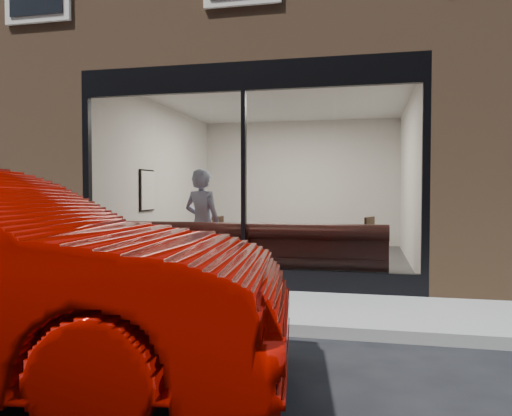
% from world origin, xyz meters
% --- Properties ---
extents(ground, '(120.00, 120.00, 0.00)m').
position_xyz_m(ground, '(0.00, 0.00, 0.00)').
color(ground, black).
rests_on(ground, ground).
extents(sidewalk_near, '(40.00, 2.00, 0.01)m').
position_xyz_m(sidewalk_near, '(0.00, 1.00, 0.01)').
color(sidewalk_near, gray).
rests_on(sidewalk_near, ground).
extents(kerb_near, '(40.00, 0.10, 0.12)m').
position_xyz_m(kerb_near, '(0.00, -0.05, 0.06)').
color(kerb_near, gray).
rests_on(kerb_near, ground).
extents(host_building_pier_left, '(2.50, 12.00, 3.20)m').
position_xyz_m(host_building_pier_left, '(-3.75, 8.00, 1.60)').
color(host_building_pier_left, brown).
rests_on(host_building_pier_left, ground).
extents(host_building_pier_right, '(2.50, 12.00, 3.20)m').
position_xyz_m(host_building_pier_right, '(3.75, 8.00, 1.60)').
color(host_building_pier_right, brown).
rests_on(host_building_pier_right, ground).
extents(host_building_backfill, '(5.00, 6.00, 3.20)m').
position_xyz_m(host_building_backfill, '(0.00, 11.00, 1.60)').
color(host_building_backfill, brown).
rests_on(host_building_backfill, ground).
extents(cafe_floor, '(6.00, 6.00, 0.00)m').
position_xyz_m(cafe_floor, '(0.00, 5.00, 0.02)').
color(cafe_floor, '#2D2D30').
rests_on(cafe_floor, ground).
extents(cafe_ceiling, '(6.00, 6.00, 0.00)m').
position_xyz_m(cafe_ceiling, '(0.00, 5.00, 3.19)').
color(cafe_ceiling, white).
rests_on(cafe_ceiling, host_building_upper).
extents(cafe_wall_back, '(5.00, 0.00, 5.00)m').
position_xyz_m(cafe_wall_back, '(0.00, 7.99, 1.60)').
color(cafe_wall_back, silver).
rests_on(cafe_wall_back, ground).
extents(cafe_wall_left, '(0.00, 6.00, 6.00)m').
position_xyz_m(cafe_wall_left, '(-2.49, 5.00, 1.60)').
color(cafe_wall_left, silver).
rests_on(cafe_wall_left, ground).
extents(cafe_wall_right, '(0.00, 6.00, 6.00)m').
position_xyz_m(cafe_wall_right, '(2.49, 5.00, 1.60)').
color(cafe_wall_right, silver).
rests_on(cafe_wall_right, ground).
extents(storefront_kick, '(5.00, 0.10, 0.30)m').
position_xyz_m(storefront_kick, '(0.00, 2.05, 0.15)').
color(storefront_kick, black).
rests_on(storefront_kick, ground).
extents(storefront_header, '(5.00, 0.10, 0.40)m').
position_xyz_m(storefront_header, '(0.00, 2.05, 3.00)').
color(storefront_header, black).
rests_on(storefront_header, host_building_upper).
extents(storefront_mullion, '(0.06, 0.10, 2.50)m').
position_xyz_m(storefront_mullion, '(0.00, 2.05, 1.55)').
color(storefront_mullion, black).
rests_on(storefront_mullion, storefront_kick).
extents(storefront_glass, '(4.80, 0.00, 4.80)m').
position_xyz_m(storefront_glass, '(0.00, 2.02, 1.55)').
color(storefront_glass, white).
rests_on(storefront_glass, storefront_kick).
extents(banquette, '(4.00, 0.55, 0.45)m').
position_xyz_m(banquette, '(0.00, 2.45, 0.23)').
color(banquette, '#3C1A16').
rests_on(banquette, cafe_floor).
extents(person, '(0.72, 0.57, 1.74)m').
position_xyz_m(person, '(-0.84, 2.71, 0.87)').
color(person, '#A3B7E0').
rests_on(person, cafe_floor).
extents(cafe_table_left, '(0.74, 0.74, 0.04)m').
position_xyz_m(cafe_table_left, '(-1.68, 3.28, 0.74)').
color(cafe_table_left, '#321F13').
rests_on(cafe_table_left, cafe_floor).
extents(cafe_table_right, '(0.63, 0.63, 0.04)m').
position_xyz_m(cafe_table_right, '(0.67, 3.02, 0.74)').
color(cafe_table_right, '#321F13').
rests_on(cafe_table_right, cafe_floor).
extents(cafe_chair_left, '(0.49, 0.49, 0.04)m').
position_xyz_m(cafe_chair_left, '(-1.03, 3.56, 0.24)').
color(cafe_chair_left, '#321F13').
rests_on(cafe_chair_left, cafe_floor).
extents(cafe_chair_right, '(0.50, 0.50, 0.04)m').
position_xyz_m(cafe_chair_right, '(1.57, 4.02, 0.24)').
color(cafe_chair_right, '#321F13').
rests_on(cafe_chair_right, cafe_floor).
extents(wall_poster, '(0.02, 0.56, 0.74)m').
position_xyz_m(wall_poster, '(-2.45, 4.17, 1.41)').
color(wall_poster, white).
rests_on(wall_poster, cafe_wall_left).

